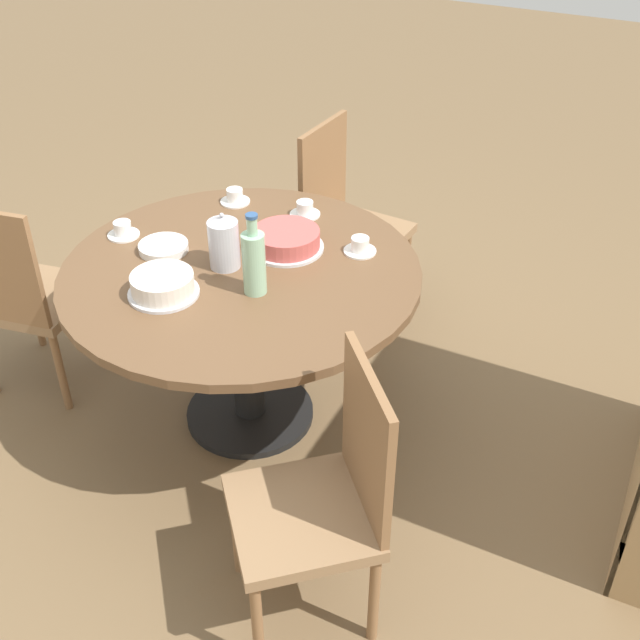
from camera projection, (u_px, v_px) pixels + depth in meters
name	position (u px, v px, depth m)	size (l,w,h in m)	color
ground_plane	(250.00, 415.00, 3.39)	(14.00, 14.00, 0.00)	brown
dining_table	(243.00, 298.00, 3.04)	(1.34, 1.34, 0.73)	black
chair_a	(323.00, 497.00, 2.38)	(0.59, 0.59, 0.93)	olive
chair_b	(346.00, 219.00, 3.80)	(0.45, 0.45, 0.93)	olive
chair_c	(24.00, 293.00, 3.28)	(0.48, 0.48, 0.93)	olive
coffee_pot	(224.00, 242.00, 2.92)	(0.11, 0.11, 0.22)	silver
water_bottle	(254.00, 261.00, 2.77)	(0.08, 0.08, 0.31)	#99C6A3
cake_main	(286.00, 240.00, 3.06)	(0.29, 0.29, 0.08)	silver
cake_second	(163.00, 285.00, 2.80)	(0.25, 0.25, 0.08)	silver
cup_a	(123.00, 230.00, 3.15)	(0.13, 0.13, 0.06)	white
cup_b	(305.00, 210.00, 3.29)	(0.13, 0.13, 0.06)	white
cup_c	(360.00, 246.00, 3.05)	(0.13, 0.13, 0.06)	white
cup_d	(235.00, 197.00, 3.39)	(0.13, 0.13, 0.06)	white
plate_stack	(163.00, 247.00, 3.06)	(0.19, 0.19, 0.03)	white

